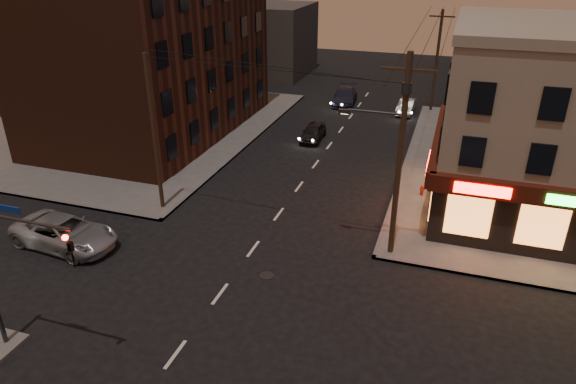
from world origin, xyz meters
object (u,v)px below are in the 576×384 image
at_px(sedan_mid, 406,107).
at_px(fire_hydrant, 422,190).
at_px(suv_cross, 64,233).
at_px(sedan_near, 313,132).
at_px(sedan_far, 345,96).

bearing_deg(sedan_mid, fire_hydrant, -76.59).
relative_size(suv_cross, sedan_near, 1.47).
relative_size(sedan_mid, fire_hydrant, 5.76).
xyz_separation_m(sedan_far, fire_hydrant, (9.16, -18.89, -0.24)).
height_order(sedan_near, sedan_far, sedan_far).
bearing_deg(suv_cross, sedan_mid, -20.15).
distance_m(sedan_far, fire_hydrant, 21.00).
distance_m(suv_cross, sedan_near, 21.14).
bearing_deg(sedan_far, sedan_near, -96.26).
height_order(suv_cross, sedan_far, suv_cross).
bearing_deg(sedan_near, suv_cross, -113.49).
bearing_deg(suv_cross, sedan_near, -16.23).
bearing_deg(sedan_mid, suv_cross, -111.89).
xyz_separation_m(sedan_near, sedan_mid, (6.25, 9.72, -0.02)).
relative_size(sedan_far, fire_hydrant, 7.73).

